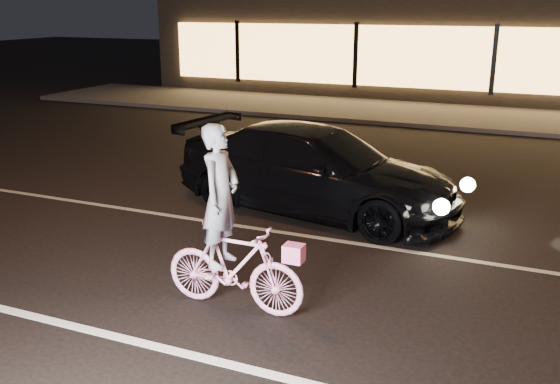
% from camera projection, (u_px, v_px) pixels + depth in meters
% --- Properties ---
extents(ground, '(90.00, 90.00, 0.00)m').
position_uv_depth(ground, '(360.00, 313.00, 6.95)').
color(ground, black).
rests_on(ground, ground).
extents(lane_stripe_far, '(60.00, 0.10, 0.01)m').
position_uv_depth(lane_stripe_far, '(400.00, 250.00, 8.71)').
color(lane_stripe_far, gray).
rests_on(lane_stripe_far, ground).
extents(sidewalk, '(30.00, 4.00, 0.12)m').
position_uv_depth(sidewalk, '(483.00, 118.00, 18.37)').
color(sidewalk, '#383533').
rests_on(sidewalk, ground).
extents(storefront, '(25.40, 8.42, 4.20)m').
position_uv_depth(storefront, '(506.00, 36.00, 23.02)').
color(storefront, black).
rests_on(storefront, ground).
extents(cyclist, '(1.67, 0.58, 2.11)m').
position_uv_depth(cyclist, '(230.00, 246.00, 6.86)').
color(cyclist, '#EB3792').
rests_on(cyclist, ground).
extents(sedan, '(5.04, 2.66, 1.39)m').
position_uv_depth(sedan, '(317.00, 170.00, 10.19)').
color(sedan, black).
rests_on(sedan, ground).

